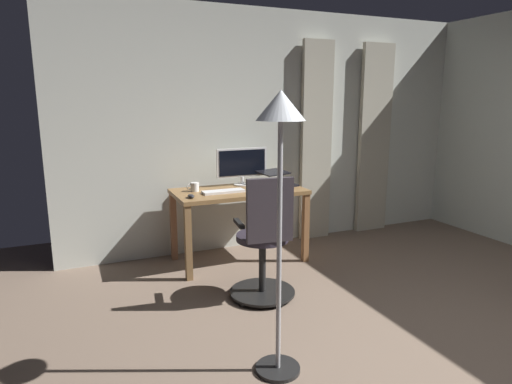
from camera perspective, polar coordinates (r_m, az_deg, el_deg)
back_room_partition at (r=5.13m, az=2.73°, el=7.97°), size 4.90×0.10×2.61m
curtain_left_panel at (r=5.74m, az=14.97°, el=6.49°), size 0.44×0.06×2.31m
curtain_right_panel at (r=5.26m, az=7.74°, el=6.32°), size 0.39×0.06×2.31m
desk at (r=4.52m, az=-2.21°, el=-1.00°), size 1.31×0.67×0.75m
office_chair at (r=3.66m, az=1.14°, el=-6.70°), size 0.56×0.56×1.06m
computer_monitor at (r=4.70m, az=-1.82°, el=3.61°), size 0.56×0.18×0.39m
computer_keyboard at (r=4.36m, az=-4.22°, el=0.06°), size 0.42×0.13×0.02m
laptop at (r=4.68m, az=2.83°, el=1.47°), size 0.41×0.43×0.15m
computer_mouse at (r=4.16m, az=-8.36°, el=-0.53°), size 0.06×0.10×0.04m
mug_tea at (r=4.44m, az=-7.93°, el=0.65°), size 0.13×0.08×0.09m
floor_lamp at (r=2.50m, az=3.14°, el=5.07°), size 0.28×0.28×1.71m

